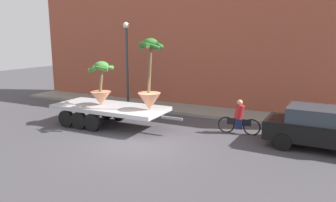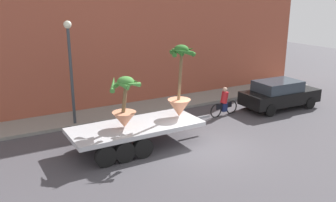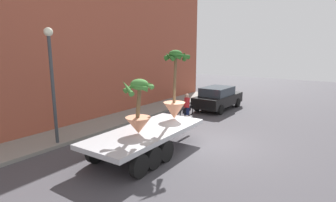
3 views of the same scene
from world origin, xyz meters
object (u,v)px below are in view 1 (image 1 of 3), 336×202
(potted_palm_middle, at_px, (101,86))
(street_lamp, at_px, (127,53))
(flatbed_trailer, at_px, (106,110))
(potted_palm_rear, at_px, (150,84))
(parked_car, at_px, (326,128))
(cyclist, at_px, (239,119))

(potted_palm_middle, height_order, street_lamp, street_lamp)
(flatbed_trailer, distance_m, potted_palm_rear, 2.77)
(flatbed_trailer, height_order, potted_palm_middle, potted_palm_middle)
(potted_palm_middle, relative_size, parked_car, 0.46)
(parked_car, bearing_deg, potted_palm_middle, -174.08)
(flatbed_trailer, xyz_separation_m, street_lamp, (-1.25, 3.76, 2.48))
(flatbed_trailer, bearing_deg, potted_palm_rear, 1.76)
(potted_palm_rear, bearing_deg, flatbed_trailer, -178.24)
(street_lamp, bearing_deg, cyclist, -17.11)
(street_lamp, bearing_deg, potted_palm_middle, -74.42)
(parked_car, bearing_deg, potted_palm_rear, -172.44)
(cyclist, bearing_deg, parked_car, -8.85)
(cyclist, distance_m, parked_car, 3.43)
(potted_palm_middle, bearing_deg, street_lamp, 105.58)
(potted_palm_rear, height_order, street_lamp, street_lamp)
(potted_palm_rear, xyz_separation_m, parked_car, (6.99, 0.93, -1.33))
(cyclist, distance_m, street_lamp, 8.00)
(potted_palm_rear, distance_m, street_lamp, 5.29)
(potted_palm_middle, relative_size, cyclist, 1.12)
(parked_car, bearing_deg, street_lamp, 165.46)
(flatbed_trailer, height_order, potted_palm_rear, potted_palm_rear)
(flatbed_trailer, height_order, street_lamp, street_lamp)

